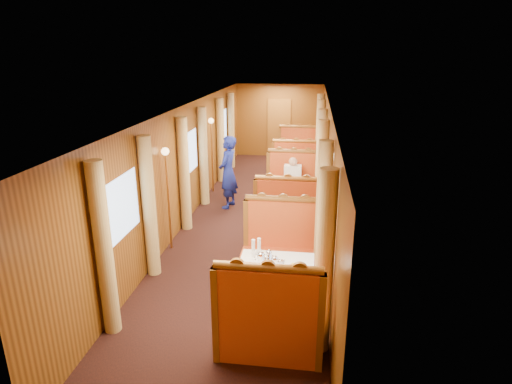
% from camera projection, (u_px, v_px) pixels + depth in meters
% --- Properties ---
extents(floor, '(3.00, 12.00, 0.01)m').
position_uv_depth(floor, '(256.00, 218.00, 9.62)').
color(floor, black).
rests_on(floor, ground).
extents(ceiling, '(3.00, 12.00, 0.01)m').
position_uv_depth(ceiling, '(256.00, 105.00, 8.84)').
color(ceiling, silver).
rests_on(ceiling, wall_left).
extents(wall_far, '(3.00, 0.01, 2.50)m').
position_uv_depth(wall_far, '(279.00, 121.00, 14.87)').
color(wall_far, brown).
rests_on(wall_far, floor).
extents(wall_near, '(3.00, 0.01, 2.50)m').
position_uv_depth(wall_near, '(162.00, 342.00, 3.58)').
color(wall_near, brown).
rests_on(wall_near, floor).
extents(wall_left, '(0.01, 12.00, 2.50)m').
position_uv_depth(wall_left, '(189.00, 162.00, 9.42)').
color(wall_left, brown).
rests_on(wall_left, floor).
extents(wall_right, '(0.01, 12.00, 2.50)m').
position_uv_depth(wall_right, '(327.00, 166.00, 9.04)').
color(wall_right, brown).
rests_on(wall_right, floor).
extents(doorway_far, '(0.80, 0.04, 2.00)m').
position_uv_depth(doorway_far, '(279.00, 128.00, 14.92)').
color(doorway_far, '#8F5A21').
rests_on(doorway_far, floor).
extents(table_near, '(1.05, 0.72, 0.75)m').
position_uv_depth(table_near, '(276.00, 286.00, 6.12)').
color(table_near, white).
rests_on(table_near, floor).
extents(banquette_near_fwd, '(1.30, 0.55, 1.34)m').
position_uv_depth(banquette_near_fwd, '(269.00, 326.00, 5.15)').
color(banquette_near_fwd, '#B22813').
rests_on(banquette_near_fwd, floor).
extents(banquette_near_aft, '(1.30, 0.55, 1.34)m').
position_uv_depth(banquette_near_aft, '(282.00, 251.00, 7.06)').
color(banquette_near_aft, '#B22813').
rests_on(banquette_near_aft, floor).
extents(table_mid, '(1.05, 0.72, 0.75)m').
position_uv_depth(table_mid, '(290.00, 203.00, 9.41)').
color(table_mid, white).
rests_on(table_mid, floor).
extents(banquette_mid_fwd, '(1.30, 0.55, 1.34)m').
position_uv_depth(banquette_mid_fwd, '(287.00, 218.00, 8.44)').
color(banquette_mid_fwd, '#B22813').
rests_on(banquette_mid_fwd, floor).
extents(banquette_mid_aft, '(1.30, 0.55, 1.34)m').
position_uv_depth(banquette_mid_aft, '(293.00, 187.00, 10.35)').
color(banquette_mid_aft, '#B22813').
rests_on(banquette_mid_aft, floor).
extents(table_far, '(1.05, 0.72, 0.75)m').
position_uv_depth(table_far, '(297.00, 164.00, 12.70)').
color(table_far, white).
rests_on(table_far, floor).
extents(banquette_far_fwd, '(1.30, 0.55, 1.34)m').
position_uv_depth(banquette_far_fwd, '(295.00, 171.00, 11.73)').
color(banquette_far_fwd, '#B22813').
rests_on(banquette_far_fwd, floor).
extents(banquette_far_aft, '(1.30, 0.55, 1.34)m').
position_uv_depth(banquette_far_aft, '(298.00, 154.00, 13.64)').
color(banquette_far_aft, '#B22813').
rests_on(banquette_far_aft, floor).
extents(tea_tray, '(0.38, 0.31, 0.01)m').
position_uv_depth(tea_tray, '(271.00, 263.00, 5.97)').
color(tea_tray, silver).
rests_on(tea_tray, table_near).
extents(teapot_left, '(0.18, 0.14, 0.14)m').
position_uv_depth(teapot_left, '(261.00, 259.00, 5.93)').
color(teapot_left, silver).
rests_on(teapot_left, tea_tray).
extents(teapot_right, '(0.18, 0.15, 0.12)m').
position_uv_depth(teapot_right, '(275.00, 263.00, 5.87)').
color(teapot_right, silver).
rests_on(teapot_right, tea_tray).
extents(teapot_back, '(0.14, 0.11, 0.12)m').
position_uv_depth(teapot_back, '(269.00, 256.00, 6.06)').
color(teapot_back, silver).
rests_on(teapot_back, tea_tray).
extents(fruit_plate, '(0.22, 0.22, 0.05)m').
position_uv_depth(fruit_plate, '(295.00, 267.00, 5.83)').
color(fruit_plate, white).
rests_on(fruit_plate, table_near).
extents(cup_inboard, '(0.08, 0.08, 0.26)m').
position_uv_depth(cup_inboard, '(253.00, 250.00, 6.14)').
color(cup_inboard, white).
rests_on(cup_inboard, table_near).
extents(cup_outboard, '(0.08, 0.08, 0.26)m').
position_uv_depth(cup_outboard, '(259.00, 248.00, 6.18)').
color(cup_outboard, white).
rests_on(cup_outboard, table_near).
extents(rose_vase_mid, '(0.06, 0.06, 0.36)m').
position_uv_depth(rose_vase_mid, '(292.00, 180.00, 9.21)').
color(rose_vase_mid, silver).
rests_on(rose_vase_mid, table_mid).
extents(rose_vase_far, '(0.06, 0.06, 0.36)m').
position_uv_depth(rose_vase_far, '(297.00, 145.00, 12.56)').
color(rose_vase_far, silver).
rests_on(rose_vase_far, table_far).
extents(window_left_near, '(0.01, 1.20, 0.90)m').
position_uv_depth(window_left_near, '(120.00, 208.00, 6.06)').
color(window_left_near, '#8FADD5').
rests_on(window_left_near, wall_left).
extents(curtain_left_near_a, '(0.22, 0.22, 2.35)m').
position_uv_depth(curtain_left_near_a, '(104.00, 250.00, 5.40)').
color(curtain_left_near_a, tan).
rests_on(curtain_left_near_a, floor).
extents(curtain_left_near_b, '(0.22, 0.22, 2.35)m').
position_uv_depth(curtain_left_near_b, '(149.00, 208.00, 6.87)').
color(curtain_left_near_b, tan).
rests_on(curtain_left_near_b, floor).
extents(window_right_near, '(0.01, 1.20, 0.90)m').
position_uv_depth(window_right_near, '(332.00, 219.00, 5.69)').
color(window_right_near, '#8FADD5').
rests_on(window_right_near, wall_right).
extents(curtain_right_near_a, '(0.22, 0.22, 2.35)m').
position_uv_depth(curtain_right_near_a, '(324.00, 264.00, 5.05)').
color(curtain_right_near_a, tan).
rests_on(curtain_right_near_a, floor).
extents(curtain_right_near_b, '(0.22, 0.22, 2.35)m').
position_uv_depth(curtain_right_near_b, '(323.00, 216.00, 6.52)').
color(curtain_right_near_b, tan).
rests_on(curtain_right_near_b, floor).
extents(window_left_mid, '(0.01, 1.20, 0.90)m').
position_uv_depth(window_left_mid, '(189.00, 153.00, 9.35)').
color(window_left_mid, '#8FADD5').
rests_on(window_left_mid, wall_left).
extents(curtain_left_mid_a, '(0.22, 0.22, 2.35)m').
position_uv_depth(curtain_left_mid_a, '(184.00, 175.00, 8.69)').
color(curtain_left_mid_a, tan).
rests_on(curtain_left_mid_a, floor).
extents(curtain_left_mid_b, '(0.22, 0.22, 2.35)m').
position_uv_depth(curtain_left_mid_b, '(203.00, 157.00, 10.16)').
color(curtain_left_mid_b, tan).
rests_on(curtain_left_mid_b, floor).
extents(window_right_mid, '(0.01, 1.20, 0.90)m').
position_uv_depth(window_right_mid, '(326.00, 157.00, 8.98)').
color(window_right_mid, '#8FADD5').
rests_on(window_right_mid, wall_right).
extents(curtain_right_mid_a, '(0.22, 0.22, 2.35)m').
position_uv_depth(curtain_right_mid_a, '(321.00, 180.00, 8.35)').
color(curtain_right_mid_a, tan).
rests_on(curtain_right_mid_a, floor).
extents(curtain_right_mid_b, '(0.22, 0.22, 2.35)m').
position_uv_depth(curtain_right_mid_b, '(320.00, 161.00, 9.81)').
color(curtain_right_mid_b, tan).
rests_on(curtain_right_mid_b, floor).
extents(window_left_far, '(0.01, 1.20, 0.90)m').
position_uv_depth(window_left_far, '(222.00, 126.00, 12.65)').
color(window_left_far, '#8FADD5').
rests_on(window_left_far, wall_left).
extents(curtain_left_far_a, '(0.22, 0.22, 2.35)m').
position_uv_depth(curtain_left_far_a, '(221.00, 141.00, 11.99)').
color(curtain_left_far_a, tan).
rests_on(curtain_left_far_a, floor).
extents(curtain_left_far_b, '(0.22, 0.22, 2.35)m').
position_uv_depth(curtain_left_far_b, '(231.00, 131.00, 13.45)').
color(curtain_left_far_b, tan).
rests_on(curtain_left_far_b, floor).
extents(window_right_far, '(0.01, 1.20, 0.90)m').
position_uv_depth(window_right_far, '(324.00, 128.00, 12.27)').
color(window_right_far, '#8FADD5').
rests_on(window_right_far, wall_right).
extents(curtain_right_far_a, '(0.22, 0.22, 2.35)m').
position_uv_depth(curtain_right_far_a, '(320.00, 143.00, 11.64)').
color(curtain_right_far_a, tan).
rests_on(curtain_right_far_a, floor).
extents(curtain_right_far_b, '(0.22, 0.22, 2.35)m').
position_uv_depth(curtain_right_far_b, '(319.00, 133.00, 13.11)').
color(curtain_right_far_b, tan).
rests_on(curtain_right_far_b, floor).
extents(sconce_left_fore, '(0.14, 0.14, 1.95)m').
position_uv_depth(sconce_left_fore, '(167.00, 178.00, 7.72)').
color(sconce_left_fore, '#BF8C3F').
rests_on(sconce_left_fore, floor).
extents(sconce_right_fore, '(0.14, 0.14, 1.95)m').
position_uv_depth(sconce_right_fore, '(324.00, 184.00, 7.36)').
color(sconce_right_fore, '#BF8C3F').
rests_on(sconce_right_fore, floor).
extents(sconce_left_aft, '(0.14, 0.14, 1.95)m').
position_uv_depth(sconce_left_aft, '(212.00, 140.00, 11.01)').
color(sconce_left_aft, '#BF8C3F').
rests_on(sconce_left_aft, floor).
extents(sconce_right_aft, '(0.14, 0.14, 1.95)m').
position_uv_depth(sconce_right_aft, '(321.00, 143.00, 10.66)').
color(sconce_right_aft, '#BF8C3F').
rests_on(sconce_right_aft, floor).
extents(steward, '(0.52, 0.69, 1.72)m').
position_uv_depth(steward, '(228.00, 172.00, 10.02)').
color(steward, navy).
rests_on(steward, floor).
extents(passenger, '(0.40, 0.44, 0.76)m').
position_uv_depth(passenger, '(293.00, 177.00, 10.06)').
color(passenger, beige).
rests_on(passenger, banquette_mid_aft).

